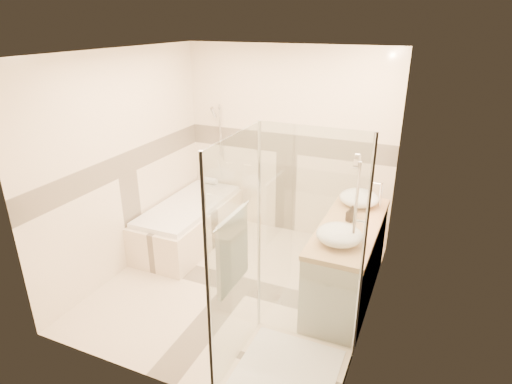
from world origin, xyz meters
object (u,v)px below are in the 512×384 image
at_px(vessel_sink_near, 359,198).
at_px(amenity_bottle_a, 351,214).
at_px(vessel_sink_far, 339,235).
at_px(vanity, 347,260).
at_px(shower_enclosure, 278,319).
at_px(bathtub, 190,221).
at_px(amenity_bottle_b, 352,212).

bearing_deg(vessel_sink_near, amenity_bottle_a, -90.00).
bearing_deg(vessel_sink_far, amenity_bottle_a, 90.00).
xyz_separation_m(vanity, vessel_sink_near, (-0.02, 0.50, 0.51)).
height_order(vessel_sink_near, amenity_bottle_a, vessel_sink_near).
distance_m(shower_enclosure, vessel_sink_near, 1.85).
distance_m(vanity, vessel_sink_near, 0.72).
bearing_deg(vanity, vessel_sink_far, -92.60).
bearing_deg(vessel_sink_near, vanity, -87.73).
bearing_deg(shower_enclosure, bathtub, 138.90).
height_order(vessel_sink_far, amenity_bottle_b, vessel_sink_far).
bearing_deg(vessel_sink_far, shower_enclosure, -108.17).
height_order(vessel_sink_near, vessel_sink_far, vessel_sink_near).
bearing_deg(amenity_bottle_a, amenity_bottle_b, 90.00).
relative_size(bathtub, vanity, 1.05).
xyz_separation_m(bathtub, vessel_sink_far, (2.13, -0.79, 0.63)).
xyz_separation_m(shower_enclosure, amenity_bottle_a, (0.27, 1.33, 0.42)).
height_order(bathtub, amenity_bottle_a, amenity_bottle_a).
height_order(amenity_bottle_a, amenity_bottle_b, amenity_bottle_a).
height_order(bathtub, shower_enclosure, shower_enclosure).
bearing_deg(bathtub, vanity, -9.25).
bearing_deg(bathtub, vessel_sink_far, -20.34).
distance_m(shower_enclosure, vessel_sink_far, 0.97).
relative_size(shower_enclosure, amenity_bottle_a, 12.80).
xyz_separation_m(bathtub, amenity_bottle_a, (2.13, -0.29, 0.62)).
bearing_deg(amenity_bottle_b, amenity_bottle_a, -90.00).
bearing_deg(amenity_bottle_b, vessel_sink_near, 90.00).
bearing_deg(vessel_sink_far, vanity, 87.40).
bearing_deg(amenity_bottle_b, vanity, -81.59).
height_order(vessel_sink_far, amenity_bottle_a, vessel_sink_far).
bearing_deg(amenity_bottle_a, shower_enclosure, -101.61).
height_order(shower_enclosure, amenity_bottle_b, shower_enclosure).
distance_m(bathtub, amenity_bottle_a, 2.24).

